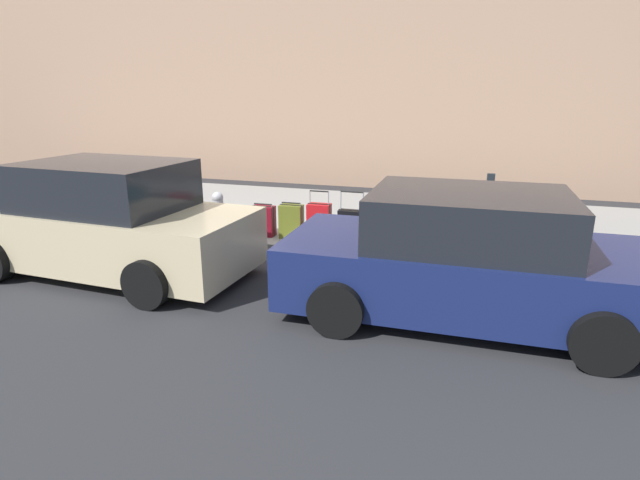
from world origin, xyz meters
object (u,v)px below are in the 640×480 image
at_px(suitcase_red_3, 319,223).
at_px(suitcase_maroon_5, 264,221).
at_px(bollard_post, 184,207).
at_px(parking_meter, 489,201).
at_px(fire_hydrant, 218,211).
at_px(suitcase_black_2, 351,226).
at_px(suitcase_teal_1, 381,226).
at_px(parked_car_navy_0, 465,259).
at_px(suitcase_navy_0, 412,229).
at_px(parked_car_beige_1, 109,223).
at_px(suitcase_olive_4, 291,222).

distance_m(suitcase_red_3, suitcase_maroon_5, 1.07).
bearing_deg(bollard_post, parking_meter, -175.70).
bearing_deg(fire_hydrant, suitcase_black_2, -178.81).
height_order(suitcase_teal_1, parked_car_navy_0, parked_car_navy_0).
relative_size(suitcase_navy_0, suitcase_black_2, 1.07).
relative_size(suitcase_black_2, parked_car_beige_1, 0.21).
height_order(suitcase_maroon_5, bollard_post, bollard_post).
bearing_deg(suitcase_red_3, suitcase_black_2, -171.29).
relative_size(suitcase_olive_4, suitcase_maroon_5, 1.10).
relative_size(suitcase_navy_0, bollard_post, 1.06).
height_order(suitcase_navy_0, suitcase_olive_4, suitcase_navy_0).
height_order(suitcase_olive_4, suitcase_maroon_5, suitcase_olive_4).
bearing_deg(parked_car_beige_1, suitcase_teal_1, -150.77).
distance_m(suitcase_olive_4, bollard_post, 2.07).
bearing_deg(parked_car_navy_0, suitcase_teal_1, -55.98).
distance_m(fire_hydrant, bollard_post, 0.65).
relative_size(suitcase_teal_1, parking_meter, 0.74).
height_order(suitcase_black_2, suitcase_olive_4, suitcase_black_2).
relative_size(suitcase_black_2, suitcase_olive_4, 1.38).
xyz_separation_m(suitcase_red_3, parking_meter, (-2.74, -0.28, 0.49)).
bearing_deg(parked_car_beige_1, bollard_post, -91.03).
distance_m(fire_hydrant, parked_car_navy_0, 4.91).
xyz_separation_m(suitcase_navy_0, parking_meter, (-1.15, -0.31, 0.48)).
relative_size(suitcase_red_3, parked_car_beige_1, 0.21).
bearing_deg(parked_car_beige_1, parking_meter, -156.36).
bearing_deg(fire_hydrant, suitcase_teal_1, 179.52).
bearing_deg(suitcase_olive_4, suitcase_teal_1, 178.63).
distance_m(fire_hydrant, parking_meter, 4.72).
relative_size(suitcase_teal_1, suitcase_red_3, 1.04).
relative_size(suitcase_navy_0, parked_car_navy_0, 0.22).
bearing_deg(fire_hydrant, suitcase_navy_0, 179.08).
bearing_deg(bollard_post, suitcase_teal_1, -178.05).
height_order(suitcase_teal_1, bollard_post, suitcase_teal_1).
bearing_deg(suitcase_teal_1, suitcase_maroon_5, -1.18).
bearing_deg(suitcase_red_3, suitcase_olive_4, -4.95).
bearing_deg(parked_car_beige_1, suitcase_black_2, -145.88).
distance_m(suitcase_maroon_5, fire_hydrant, 0.90).
bearing_deg(suitcase_olive_4, parking_meter, -175.86).
height_order(suitcase_black_2, suitcase_red_3, suitcase_black_2).
distance_m(suitcase_navy_0, suitcase_maroon_5, 2.66).
xyz_separation_m(suitcase_teal_1, suitcase_maroon_5, (2.15, -0.04, -0.09)).
bearing_deg(parked_car_beige_1, suitcase_olive_4, -134.72).
bearing_deg(bollard_post, suitcase_navy_0, -178.72).
xyz_separation_m(suitcase_olive_4, fire_hydrant, (1.43, 0.01, 0.09)).
distance_m(suitcase_olive_4, parked_car_beige_1, 2.99).
xyz_separation_m(suitcase_black_2, fire_hydrant, (2.51, 0.05, 0.10)).
relative_size(suitcase_navy_0, suitcase_maroon_5, 1.63).
relative_size(suitcase_navy_0, parked_car_beige_1, 0.22).
xyz_separation_m(suitcase_olive_4, parking_meter, (-3.27, -0.24, 0.53)).
relative_size(suitcase_black_2, suitcase_red_3, 1.00).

